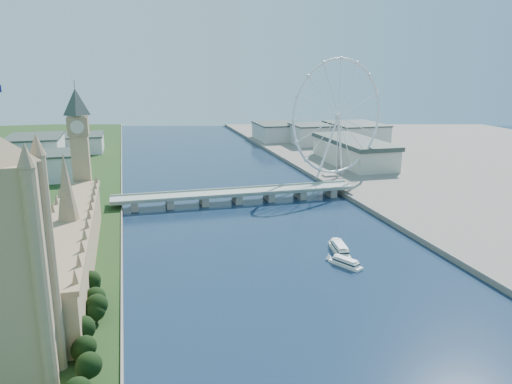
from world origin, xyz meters
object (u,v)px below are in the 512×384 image
object	(u,v)px
victoria_tower	(10,260)
tour_boat_far	(339,253)
tour_boat_near	(345,266)
london_eye	(338,117)

from	to	relation	value
victoria_tower	tour_boat_far	size ratio (longest dim) A/B	3.58
tour_boat_near	tour_boat_far	distance (m)	22.45
tour_boat_near	tour_boat_far	xyz separation A→B (m)	(5.62, 21.74, 0.00)
london_eye	victoria_tower	bearing A→B (deg)	-130.35
tour_boat_far	victoria_tower	bearing A→B (deg)	-139.90
london_eye	tour_boat_far	bearing A→B (deg)	-112.84
london_eye	tour_boat_near	xyz separation A→B (m)	(-87.32, -215.70, -67.52)
victoria_tower	tour_boat_far	world-z (taller)	victoria_tower
tour_boat_near	tour_boat_far	world-z (taller)	tour_boat_far
victoria_tower	tour_boat_near	world-z (taller)	victoria_tower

